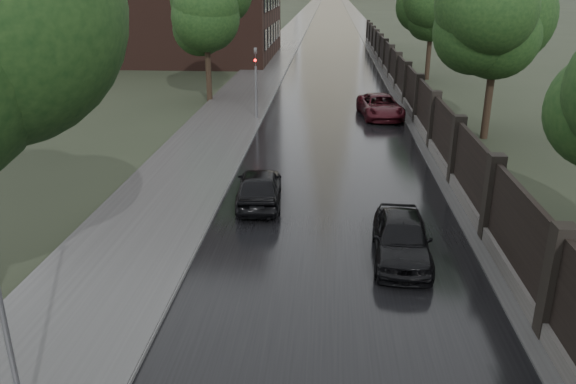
{
  "coord_description": "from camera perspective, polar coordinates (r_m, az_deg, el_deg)",
  "views": [
    {
      "loc": [
        -0.3,
        -5.82,
        7.36
      ],
      "look_at": [
        -1.42,
        9.69,
        1.5
      ],
      "focal_mm": 35.0,
      "sensor_mm": 36.0,
      "label": 1
    }
  ],
  "objects": [
    {
      "name": "road",
      "position": [
        195.96,
        4.45,
        18.43
      ],
      "size": [
        8.0,
        420.0,
        0.02
      ],
      "primitive_type": "cube",
      "color": "black",
      "rests_on": "ground"
    },
    {
      "name": "fence_right",
      "position": [
        38.68,
        11.56,
        10.78
      ],
      "size": [
        0.45,
        75.72,
        2.7
      ],
      "color": "#383533",
      "rests_on": "ground"
    },
    {
      "name": "traffic_light",
      "position": [
        31.47,
        -3.28,
        11.54
      ],
      "size": [
        0.16,
        0.32,
        4.0
      ],
      "color": "#59595E",
      "rests_on": "ground"
    },
    {
      "name": "hatchback_left",
      "position": [
        19.59,
        -2.93,
        0.59
      ],
      "size": [
        1.82,
        3.93,
        1.3
      ],
      "primitive_type": "imported",
      "rotation": [
        0.0,
        0.0,
        3.22
      ],
      "color": "black",
      "rests_on": "ground"
    },
    {
      "name": "tree_right_b",
      "position": [
        29.0,
        20.42,
        14.64
      ],
      "size": [
        4.08,
        4.08,
        7.01
      ],
      "color": "black",
      "rests_on": "ground"
    },
    {
      "name": "car_right_near",
      "position": [
        16.0,
        11.46,
        -4.56
      ],
      "size": [
        1.74,
        3.94,
        1.32
      ],
      "primitive_type": "imported",
      "rotation": [
        0.0,
        0.0,
        -0.05
      ],
      "color": "black",
      "rests_on": "ground"
    },
    {
      "name": "verge_right",
      "position": [
        196.05,
        6.14,
        18.39
      ],
      "size": [
        3.0,
        420.0,
        0.08
      ],
      "primitive_type": "cube",
      "color": "#2D2D2D",
      "rests_on": "ground"
    },
    {
      "name": "car_right_far",
      "position": [
        32.89,
        9.36,
        8.59
      ],
      "size": [
        2.67,
        4.89,
        1.3
      ],
      "primitive_type": "imported",
      "rotation": [
        0.0,
        0.0,
        0.11
      ],
      "color": "black",
      "rests_on": "ground"
    },
    {
      "name": "tree_left_far",
      "position": [
        36.7,
        -8.35,
        17.13
      ],
      "size": [
        4.25,
        4.25,
        7.39
      ],
      "color": "black",
      "rests_on": "ground"
    },
    {
      "name": "tree_right_c",
      "position": [
        46.55,
        14.42,
        17.06
      ],
      "size": [
        4.08,
        4.08,
        7.01
      ],
      "color": "black",
      "rests_on": "ground"
    },
    {
      "name": "sidewalk_left",
      "position": [
        196.04,
        2.6,
        18.49
      ],
      "size": [
        4.0,
        420.0,
        0.16
      ],
      "primitive_type": "cube",
      "color": "#2D2D2D",
      "rests_on": "ground"
    }
  ]
}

